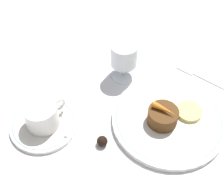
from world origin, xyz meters
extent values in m
plane|color=white|center=(0.00, 0.00, 0.00)|extent=(3.00, 3.00, 0.00)
cylinder|color=white|center=(0.00, -0.04, 0.01)|extent=(0.27, 0.27, 0.01)
torus|color=#8CB2D1|center=(0.00, -0.04, 0.01)|extent=(0.25, 0.25, 0.00)
cylinder|color=white|center=(-0.24, 0.14, 0.01)|extent=(0.16, 0.16, 0.01)
torus|color=#8CB2D1|center=(-0.24, 0.14, 0.01)|extent=(0.15, 0.15, 0.00)
cylinder|color=white|center=(-0.24, 0.14, 0.04)|extent=(0.08, 0.08, 0.06)
cylinder|color=brown|center=(-0.24, 0.14, 0.04)|extent=(0.07, 0.07, 0.05)
torus|color=white|center=(-0.19, 0.14, 0.04)|extent=(0.04, 0.01, 0.04)
cube|color=silver|center=(-0.20, 0.12, 0.01)|extent=(0.05, 0.08, 0.00)
ellipsoid|color=silver|center=(-0.17, 0.17, 0.01)|extent=(0.02, 0.03, 0.00)
cylinder|color=silver|center=(0.02, 0.15, 0.00)|extent=(0.07, 0.07, 0.01)
cylinder|color=silver|center=(0.02, 0.15, 0.02)|extent=(0.01, 0.01, 0.04)
cylinder|color=silver|center=(0.02, 0.15, 0.08)|extent=(0.07, 0.07, 0.06)
cylinder|color=#5B0F1E|center=(0.02, 0.15, 0.06)|extent=(0.06, 0.06, 0.03)
cube|color=silver|center=(0.19, -0.04, 0.00)|extent=(0.04, 0.15, 0.01)
cube|color=silver|center=(0.17, 0.05, 0.00)|extent=(0.03, 0.05, 0.01)
cylinder|color=#563314|center=(-0.02, -0.03, 0.03)|extent=(0.07, 0.07, 0.04)
cone|color=orange|center=(-0.02, -0.03, 0.06)|extent=(0.03, 0.06, 0.02)
cylinder|color=#EFE075|center=(0.05, -0.06, 0.02)|extent=(0.06, 0.06, 0.01)
sphere|color=black|center=(-0.16, 0.02, 0.01)|extent=(0.02, 0.02, 0.02)
camera|label=1|loc=(-0.39, -0.29, 0.61)|focal=50.00mm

